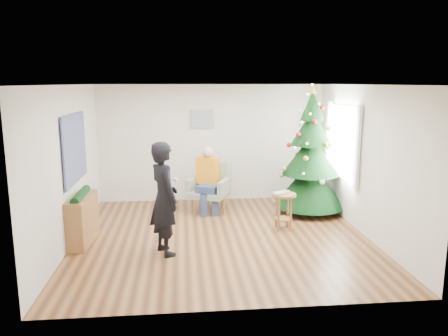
{
  "coord_description": "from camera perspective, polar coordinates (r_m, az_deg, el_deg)",
  "views": [
    {
      "loc": [
        -0.67,
        -7.19,
        2.63
      ],
      "look_at": [
        0.1,
        0.6,
        1.1
      ],
      "focal_mm": 35.0,
      "sensor_mm": 36.0,
      "label": 1
    }
  ],
  "objects": [
    {
      "name": "tapestry",
      "position": [
        7.78,
        -18.91,
        2.48
      ],
      "size": [
        0.03,
        1.5,
        1.15
      ],
      "primitive_type": "cube",
      "color": "black",
      "rests_on": "wall_left"
    },
    {
      "name": "game_controller",
      "position": [
        6.67,
        -6.29,
        -1.57
      ],
      "size": [
        0.09,
        0.13,
        0.04
      ],
      "primitive_type": "cube",
      "rotation": [
        0.0,
        0.0,
        0.43
      ],
      "color": "white",
      "rests_on": "standing_man"
    },
    {
      "name": "armchair",
      "position": [
        9.1,
        -1.9,
        -3.27
      ],
      "size": [
        0.98,
        0.96,
        1.02
      ],
      "rotation": [
        0.0,
        0.0,
        -0.43
      ],
      "color": "gray",
      "rests_on": "floor"
    },
    {
      "name": "console",
      "position": [
        7.66,
        -18.02,
        -6.44
      ],
      "size": [
        0.37,
        1.02,
        0.8
      ],
      "primitive_type": "cube",
      "rotation": [
        0.0,
        0.0,
        -0.07
      ],
      "color": "brown",
      "rests_on": "floor"
    },
    {
      "name": "standing_man",
      "position": [
        6.78,
        -7.83,
        -3.98
      ],
      "size": [
        0.65,
        0.76,
        1.77
      ],
      "primitive_type": "imported",
      "rotation": [
        0.0,
        0.0,
        2.0
      ],
      "color": "black",
      "rests_on": "floor"
    },
    {
      "name": "garland",
      "position": [
        7.55,
        -18.21,
        -3.39
      ],
      "size": [
        0.14,
        0.9,
        0.14
      ],
      "primitive_type": "cylinder",
      "rotation": [
        1.57,
        0.0,
        0.0
      ],
      "color": "black",
      "rests_on": "console"
    },
    {
      "name": "curtains",
      "position": [
        8.83,
        15.05,
        3.33
      ],
      "size": [
        0.05,
        1.75,
        1.5
      ],
      "color": "white",
      "rests_on": "wall_right"
    },
    {
      "name": "window_panel",
      "position": [
        8.84,
        15.23,
        3.33
      ],
      "size": [
        0.04,
        1.3,
        1.4
      ],
      "primitive_type": "cube",
      "color": "white",
      "rests_on": "wall_right"
    },
    {
      "name": "wall_left",
      "position": [
        7.54,
        -19.6,
        0.25
      ],
      "size": [
        0.0,
        5.0,
        5.0
      ],
      "primitive_type": "plane",
      "rotation": [
        1.57,
        0.0,
        1.57
      ],
      "color": "silver",
      "rests_on": "floor"
    },
    {
      "name": "christmas_tree",
      "position": [
        9.0,
        11.24,
        1.45
      ],
      "size": [
        1.42,
        1.42,
        2.57
      ],
      "rotation": [
        0.0,
        0.0,
        -0.33
      ],
      "color": "#3F2816",
      "rests_on": "floor"
    },
    {
      "name": "laptop",
      "position": [
        7.94,
        7.83,
        -3.26
      ],
      "size": [
        0.43,
        0.42,
        0.03
      ],
      "primitive_type": "imported",
      "rotation": [
        0.0,
        0.0,
        0.77
      ],
      "color": "silver",
      "rests_on": "stool"
    },
    {
      "name": "stool",
      "position": [
        8.03,
        7.76,
        -5.61
      ],
      "size": [
        0.44,
        0.44,
        0.67
      ],
      "rotation": [
        0.0,
        0.0,
        0.42
      ],
      "color": "brown",
      "rests_on": "floor"
    },
    {
      "name": "wall_right",
      "position": [
        7.97,
        17.89,
        0.91
      ],
      "size": [
        0.0,
        5.0,
        5.0
      ],
      "primitive_type": "plane",
      "rotation": [
        1.57,
        0.0,
        -1.57
      ],
      "color": "silver",
      "rests_on": "floor"
    },
    {
      "name": "ceiling",
      "position": [
        7.22,
        -0.33,
        10.82
      ],
      "size": [
        5.0,
        5.0,
        0.0
      ],
      "primitive_type": "plane",
      "rotation": [
        3.14,
        0.0,
        0.0
      ],
      "color": "white",
      "rests_on": "wall_back"
    },
    {
      "name": "seated_person",
      "position": [
        8.97,
        -2.07,
        -1.43
      ],
      "size": [
        0.57,
        0.72,
        1.34
      ],
      "rotation": [
        0.0,
        0.0,
        -0.43
      ],
      "color": "navy",
      "rests_on": "armchair"
    },
    {
      "name": "wall_front",
      "position": [
        4.92,
        2.39,
        -4.65
      ],
      "size": [
        5.0,
        0.0,
        5.0
      ],
      "primitive_type": "plane",
      "rotation": [
        -1.57,
        0.0,
        0.0
      ],
      "color": "silver",
      "rests_on": "floor"
    },
    {
      "name": "framed_picture",
      "position": [
        9.69,
        -2.87,
        6.44
      ],
      "size": [
        0.52,
        0.05,
        0.42
      ],
      "color": "tan",
      "rests_on": "wall_back"
    },
    {
      "name": "wall_back",
      "position": [
        9.8,
        -1.68,
        3.26
      ],
      "size": [
        5.0,
        0.0,
        5.0
      ],
      "primitive_type": "plane",
      "rotation": [
        1.57,
        0.0,
        0.0
      ],
      "color": "silver",
      "rests_on": "floor"
    },
    {
      "name": "floor",
      "position": [
        7.68,
        -0.31,
        -8.95
      ],
      "size": [
        5.0,
        5.0,
        0.0
      ],
      "primitive_type": "plane",
      "color": "brown",
      "rests_on": "ground"
    }
  ]
}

